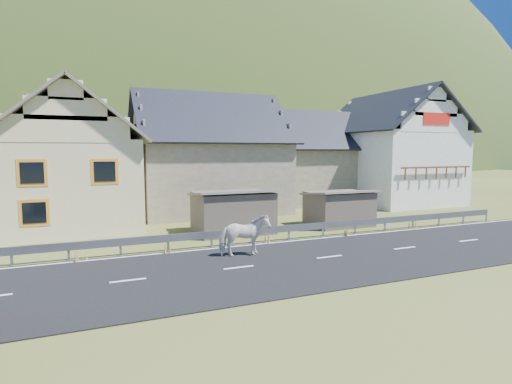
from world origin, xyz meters
name	(u,v)px	position (x,y,z in m)	size (l,w,h in m)	color
ground	(329,258)	(0.00, 0.00, 0.00)	(160.00, 160.00, 0.00)	#3D471A
road	(329,257)	(0.00, 0.00, 0.02)	(60.00, 7.00, 0.04)	black
lane_markings	(329,257)	(0.00, 0.00, 0.04)	(60.00, 6.60, 0.01)	silver
guardrail	(289,229)	(0.00, 3.68, 0.56)	(28.10, 0.09, 0.75)	#93969B
shed_left	(233,212)	(-2.00, 6.50, 1.10)	(4.30, 3.30, 2.40)	#65574C
shed_right	(339,209)	(4.50, 6.00, 1.00)	(3.80, 2.90, 2.20)	#65574C
house_cream	(73,152)	(-10.00, 12.00, 4.36)	(7.80, 9.80, 8.30)	beige
house_stone_a	(208,148)	(-1.00, 15.00, 4.63)	(10.80, 9.80, 8.90)	gray
house_stone_b	(312,153)	(9.00, 17.00, 4.24)	(9.80, 8.80, 8.10)	gray
house_white	(390,144)	(15.00, 14.00, 5.06)	(8.80, 10.80, 9.70)	white
mountain	(126,203)	(5.00, 180.00, -20.00)	(440.00, 280.00, 260.00)	#203614
horse	(244,235)	(-3.21, 1.52, 0.91)	(2.07, 0.94, 1.75)	silver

